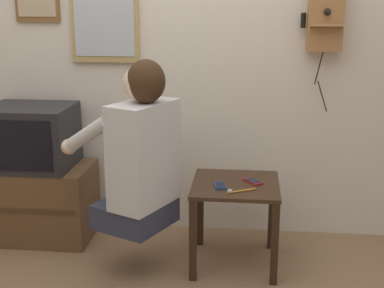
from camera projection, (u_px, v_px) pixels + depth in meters
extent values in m
cube|color=beige|center=(182.00, 42.00, 3.44)|extent=(6.80, 0.05, 2.55)
cube|color=#382316|center=(236.00, 185.00, 3.10)|extent=(0.50, 0.51, 0.02)
cube|color=black|center=(193.00, 240.00, 2.97)|extent=(0.04, 0.04, 0.49)
cube|color=black|center=(275.00, 244.00, 2.93)|extent=(0.04, 0.04, 0.49)
cube|color=black|center=(200.00, 209.00, 3.41)|extent=(0.04, 0.04, 0.49)
cube|color=black|center=(272.00, 212.00, 3.37)|extent=(0.04, 0.04, 0.49)
cube|color=#2D3347|center=(135.00, 213.00, 3.05)|extent=(0.49, 0.50, 0.14)
cube|color=silver|center=(144.00, 154.00, 2.92)|extent=(0.37, 0.46, 0.58)
sphere|color=beige|center=(142.00, 83.00, 2.81)|extent=(0.20, 0.20, 0.20)
ellipsoid|color=#382314|center=(146.00, 81.00, 2.80)|extent=(0.27, 0.28, 0.23)
cylinder|color=silver|center=(87.00, 135.00, 2.87)|extent=(0.32, 0.21, 0.24)
cylinder|color=silver|center=(127.00, 123.00, 3.15)|extent=(0.32, 0.21, 0.24)
sphere|color=beige|center=(69.00, 147.00, 2.97)|extent=(0.09, 0.09, 0.09)
sphere|color=beige|center=(109.00, 134.00, 3.25)|extent=(0.09, 0.09, 0.09)
cube|color=brown|center=(35.00, 201.00, 3.54)|extent=(0.75, 0.44, 0.49)
cube|color=#432E1C|center=(21.00, 211.00, 3.32)|extent=(0.68, 0.01, 0.02)
cube|color=#232326|center=(31.00, 137.00, 3.41)|extent=(0.53, 0.44, 0.40)
cube|color=black|center=(16.00, 146.00, 3.20)|extent=(0.43, 0.01, 0.31)
cube|color=#9E6B3D|center=(325.00, 17.00, 3.23)|extent=(0.21, 0.11, 0.41)
cube|color=#9E6B3D|center=(327.00, 26.00, 3.16)|extent=(0.19, 0.07, 0.03)
cone|color=black|center=(328.00, 12.00, 3.12)|extent=(0.04, 0.05, 0.04)
cylinder|color=black|center=(303.00, 20.00, 3.24)|extent=(0.03, 0.03, 0.09)
cylinder|color=black|center=(319.00, 67.00, 3.29)|extent=(0.04, 0.04, 0.22)
cylinder|color=black|center=(322.00, 96.00, 3.34)|extent=(0.07, 0.06, 0.19)
cube|color=navy|center=(220.00, 185.00, 3.05)|extent=(0.08, 0.13, 0.01)
cube|color=black|center=(220.00, 184.00, 3.05)|extent=(0.07, 0.10, 0.00)
cube|color=maroon|center=(253.00, 181.00, 3.11)|extent=(0.12, 0.14, 0.01)
cube|color=black|center=(253.00, 180.00, 3.11)|extent=(0.10, 0.11, 0.00)
cylinder|color=orange|center=(242.00, 191.00, 2.96)|extent=(0.16, 0.09, 0.01)
cube|color=white|center=(230.00, 191.00, 2.93)|extent=(0.03, 0.02, 0.01)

